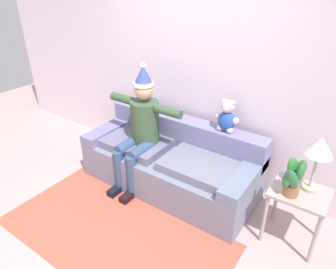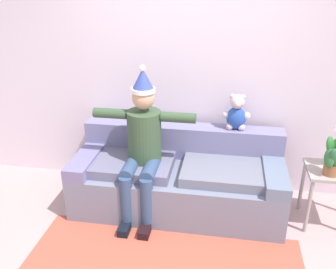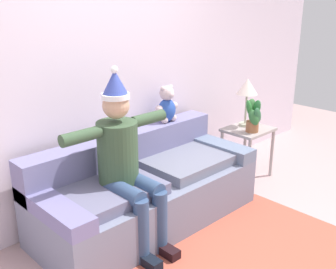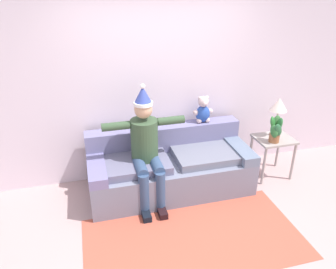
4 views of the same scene
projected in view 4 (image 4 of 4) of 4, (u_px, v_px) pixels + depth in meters
The scene contains 9 objects.
ground_plane at pixel (193, 237), 3.64m from camera, with size 10.00×10.00×0.00m, color #B59593.
back_wall at pixel (159, 82), 4.41m from camera, with size 7.00×0.10×2.70m, color silver.
couch at pixel (169, 167), 4.38m from camera, with size 2.14×0.90×0.81m.
person_seated at pixel (146, 145), 3.97m from camera, with size 1.02×0.77×1.53m.
teddy_bear at pixel (203, 111), 4.48m from camera, with size 0.29×0.17×0.38m.
side_table at pixel (273, 145), 4.60m from camera, with size 0.52×0.44×0.60m.
table_lamp at pixel (279, 106), 4.46m from camera, with size 0.24×0.24×0.56m.
potted_plant at pixel (276, 130), 4.37m from camera, with size 0.22×0.25×0.37m.
area_rug at pixel (194, 238), 3.61m from camera, with size 2.41×1.25×0.01m, color #B8523F.
Camera 4 is at (-0.99, -2.62, 2.60)m, focal length 34.67 mm.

